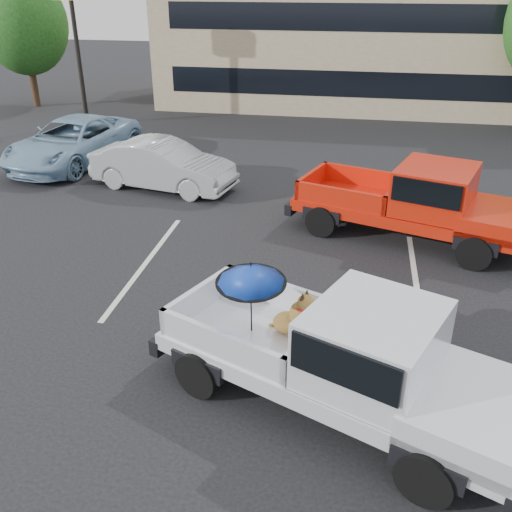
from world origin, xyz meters
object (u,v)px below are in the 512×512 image
object	(u,v)px
motel_sign	(72,7)
tree_back	(457,4)
silver_sedan	(163,165)
blue_suv	(73,142)
silver_pickup	(355,355)
red_pickup	(426,201)
tree_left	(24,24)

from	to	relation	value
motel_sign	tree_back	size ratio (longest dim) A/B	0.84
silver_sedan	tree_back	bearing A→B (deg)	-18.48
motel_sign	blue_suv	xyz separation A→B (m)	(2.03, -5.28, -3.90)
silver_pickup	silver_sedan	size ratio (longest dim) A/B	1.36
tree_back	blue_suv	world-z (taller)	tree_back
silver_sedan	motel_sign	bearing A→B (deg)	51.51
motel_sign	blue_suv	distance (m)	6.87
red_pickup	blue_suv	distance (m)	12.04
tree_left	blue_suv	size ratio (longest dim) A/B	1.11
motel_sign	silver_pickup	distance (m)	20.26
tree_back	red_pickup	size ratio (longest dim) A/B	1.16
red_pickup	tree_back	bearing A→B (deg)	100.76
silver_sedan	tree_left	bearing A→B (deg)	56.36
motel_sign	red_pickup	bearing A→B (deg)	-35.98
tree_back	silver_pickup	bearing A→B (deg)	-99.28
motel_sign	blue_suv	bearing A→B (deg)	-68.95
tree_left	silver_sedan	xyz separation A→B (m)	(9.84, -10.13, -3.01)
tree_left	silver_sedan	distance (m)	14.44
tree_left	silver_pickup	bearing A→B (deg)	-50.55
silver_pickup	blue_suv	xyz separation A→B (m)	(-9.70, 10.84, -0.30)
motel_sign	tree_left	world-z (taller)	tree_left
silver_pickup	tree_left	bearing A→B (deg)	153.28
tree_left	blue_suv	xyz separation A→B (m)	(6.03, -8.28, -2.98)
silver_pickup	blue_suv	distance (m)	14.55
tree_back	silver_sedan	world-z (taller)	tree_back
motel_sign	red_pickup	world-z (taller)	motel_sign
tree_back	silver_sedan	bearing A→B (deg)	-120.68
tree_back	blue_suv	size ratio (longest dim) A/B	1.31
tree_left	blue_suv	bearing A→B (deg)	-53.93
silver_pickup	silver_sedan	world-z (taller)	silver_pickup
red_pickup	silver_sedan	xyz separation A→B (m)	(-7.42, 2.50, -0.32)
red_pickup	silver_pickup	bearing A→B (deg)	-84.48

